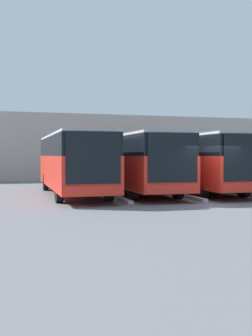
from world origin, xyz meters
TOP-DOWN VIEW (x-y plane):
  - ground_plane at (0.00, 0.00)m, footprint 600.00×600.00m
  - bus_0 at (-5.12, -5.63)m, footprint 2.81×11.17m
  - curb_divider_0 at (-3.42, -3.99)m, footprint 0.40×6.48m
  - bus_1 at (-1.71, -5.12)m, footprint 2.81×11.17m
  - curb_divider_1 at (0.00, -3.48)m, footprint 0.40×6.48m
  - bus_2 at (1.71, -5.37)m, footprint 2.81×11.17m
  - curb_divider_2 at (3.42, -3.73)m, footprint 0.40×6.48m
  - bus_3 at (5.12, -5.40)m, footprint 2.81×11.17m
  - station_building at (0.00, -22.87)m, footprint 33.96×11.43m

SIDE VIEW (x-z plane):
  - ground_plane at x=0.00m, z-range 0.00..0.00m
  - curb_divider_0 at x=-3.42m, z-range 0.00..0.15m
  - curb_divider_1 at x=0.00m, z-range 0.00..0.15m
  - curb_divider_2 at x=3.42m, z-range 0.00..0.15m
  - bus_0 at x=-5.12m, z-range 0.19..3.37m
  - bus_1 at x=-1.71m, z-range 0.19..3.37m
  - bus_2 at x=1.71m, z-range 0.19..3.37m
  - bus_3 at x=5.12m, z-range 0.19..3.37m
  - station_building at x=0.00m, z-range 0.04..5.66m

